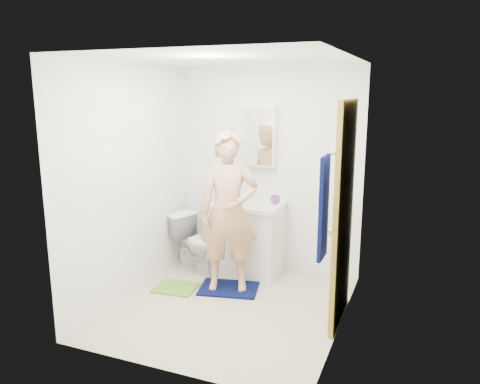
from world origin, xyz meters
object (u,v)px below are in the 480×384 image
at_px(toilet, 199,243).
at_px(toothbrush_cup, 275,200).
at_px(towel, 324,208).
at_px(man, 229,212).
at_px(soap_dispenser, 230,193).
at_px(vanity_cabinet, 248,240).
at_px(medicine_cabinet, 255,136).

bearing_deg(toilet, toothbrush_cup, -57.80).
height_order(towel, man, man).
bearing_deg(towel, soap_dispenser, 133.93).
height_order(towel, toothbrush_cup, towel).
distance_m(toilet, toothbrush_cup, 1.06).
height_order(toothbrush_cup, man, man).
height_order(towel, soap_dispenser, towel).
xyz_separation_m(toilet, soap_dispenser, (0.35, 0.13, 0.61)).
relative_size(towel, man, 0.47).
distance_m(vanity_cabinet, toilet, 0.59).
relative_size(vanity_cabinet, soap_dispenser, 3.79).
height_order(vanity_cabinet, man, man).
xyz_separation_m(soap_dispenser, toothbrush_cup, (0.52, 0.11, -0.06)).
bearing_deg(soap_dispenser, vanity_cabinet, 7.80).
relative_size(toothbrush_cup, man, 0.07).
relative_size(medicine_cabinet, toilet, 1.02).
relative_size(toilet, man, 0.40).
bearing_deg(man, vanity_cabinet, 69.82).
distance_m(vanity_cabinet, soap_dispenser, 0.60).
bearing_deg(toothbrush_cup, vanity_cabinet, -165.57).
bearing_deg(towel, toilet, 142.88).
distance_m(towel, man, 1.57).
bearing_deg(soap_dispenser, toothbrush_cup, 11.65).
bearing_deg(toothbrush_cup, man, -116.77).
height_order(vanity_cabinet, towel, towel).
bearing_deg(toothbrush_cup, toilet, -164.61).
height_order(soap_dispenser, toothbrush_cup, soap_dispenser).
xyz_separation_m(toilet, toothbrush_cup, (0.87, 0.24, 0.55)).
bearing_deg(man, toothbrush_cup, 44.43).
height_order(vanity_cabinet, soap_dispenser, soap_dispenser).
bearing_deg(medicine_cabinet, towel, -55.39).
bearing_deg(medicine_cabinet, soap_dispenser, -130.90).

